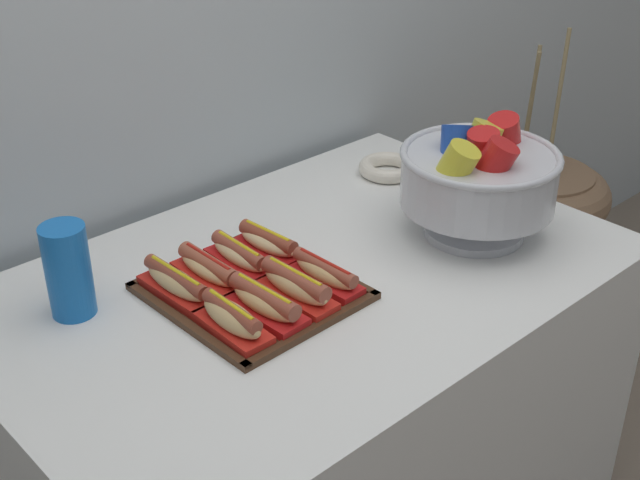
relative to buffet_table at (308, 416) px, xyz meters
name	(u,v)px	position (x,y,z in m)	size (l,w,h in m)	color
buffet_table	(308,416)	(0.00, 0.00, 0.00)	(1.27, 0.83, 0.76)	white
floor_vase	(529,259)	(1.10, 0.18, -0.12)	(0.50, 0.50, 1.03)	brown
serving_tray	(252,292)	(-0.13, 0.02, 0.37)	(0.34, 0.37, 0.01)	#472B19
hot_dog_0	(232,319)	(-0.24, -0.07, 0.40)	(0.07, 0.16, 0.06)	red
hot_dog_1	(265,303)	(-0.16, -0.07, 0.40)	(0.08, 0.17, 0.06)	red
hot_dog_2	(296,286)	(-0.09, -0.07, 0.40)	(0.07, 0.17, 0.07)	red
hot_dog_3	(325,274)	(-0.01, -0.06, 0.40)	(0.06, 0.16, 0.06)	red
hot_dog_4	(177,284)	(-0.24, 0.10, 0.40)	(0.07, 0.18, 0.06)	red
hot_dog_5	(209,270)	(-0.16, 0.10, 0.40)	(0.07, 0.17, 0.06)	red
hot_dog_6	(239,256)	(-0.09, 0.10, 0.40)	(0.06, 0.17, 0.06)	red
hot_dog_7	(268,243)	(-0.01, 0.10, 0.40)	(0.08, 0.16, 0.06)	#B21414
punch_bowl	(478,176)	(0.37, -0.12, 0.50)	(0.33, 0.33, 0.25)	silver
cup_stack	(68,271)	(-0.40, 0.19, 0.45)	(0.08, 0.08, 0.18)	blue
donut	(388,168)	(0.46, 0.22, 0.38)	(0.14, 0.14, 0.03)	silver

